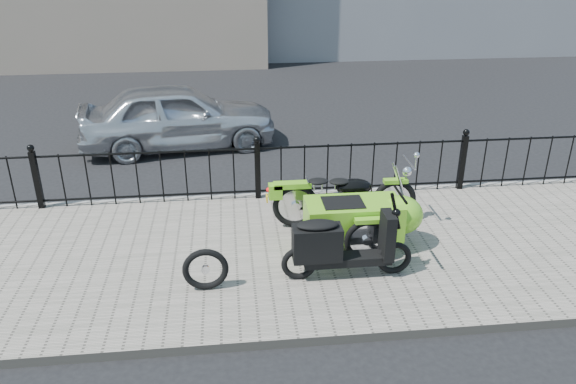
{
  "coord_description": "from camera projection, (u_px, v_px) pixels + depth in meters",
  "views": [
    {
      "loc": [
        -0.44,
        -7.25,
        4.08
      ],
      "look_at": [
        0.35,
        -0.1,
        0.83
      ],
      "focal_mm": 35.0,
      "sensor_mm": 36.0,
      "label": 1
    }
  ],
  "objects": [
    {
      "name": "curb",
      "position": [
        258.0,
        197.0,
        9.58
      ],
      "size": [
        30.0,
        0.1,
        0.12
      ],
      "primitive_type": "cube",
      "color": "gray",
      "rests_on": "ground"
    },
    {
      "name": "scooter",
      "position": [
        339.0,
        246.0,
        7.04
      ],
      "size": [
        1.69,
        0.49,
        1.14
      ],
      "color": "black",
      "rests_on": "sidewalk"
    },
    {
      "name": "iron_fence",
      "position": [
        258.0,
        172.0,
        9.23
      ],
      "size": [
        14.11,
        0.11,
        1.08
      ],
      "color": "black",
      "rests_on": "sidewalk"
    },
    {
      "name": "sedan_car",
      "position": [
        178.0,
        116.0,
        11.78
      ],
      "size": [
        4.25,
        2.22,
        1.38
      ],
      "primitive_type": "imported",
      "rotation": [
        0.0,
        0.0,
        1.72
      ],
      "color": "silver",
      "rests_on": "ground"
    },
    {
      "name": "spare_tire",
      "position": [
        206.0,
        269.0,
        6.84
      ],
      "size": [
        0.57,
        0.1,
        0.57
      ],
      "primitive_type": "torus",
      "rotation": [
        1.57,
        0.0,
        0.04
      ],
      "color": "black",
      "rests_on": "sidewalk"
    },
    {
      "name": "motorcycle_sidecar",
      "position": [
        363.0,
        213.0,
        7.82
      ],
      "size": [
        2.28,
        1.48,
        0.98
      ],
      "color": "black",
      "rests_on": "sidewalk"
    },
    {
      "name": "sidewalk",
      "position": [
        266.0,
        255.0,
        7.82
      ],
      "size": [
        30.0,
        3.8,
        0.12
      ],
      "primitive_type": "cube",
      "color": "slate",
      "rests_on": "ground"
    },
    {
      "name": "ground",
      "position": [
        264.0,
        241.0,
        8.3
      ],
      "size": [
        120.0,
        120.0,
        0.0
      ],
      "primitive_type": "plane",
      "color": "black",
      "rests_on": "ground"
    }
  ]
}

